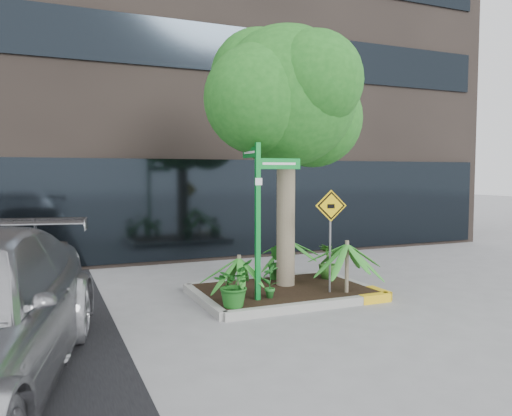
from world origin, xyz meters
name	(u,v)px	position (x,y,z in m)	size (l,w,h in m)	color
ground	(281,301)	(0.00, 0.00, 0.00)	(80.00, 80.00, 0.00)	gray
building	(183,18)	(0.50, 8.50, 7.50)	(18.00, 8.00, 15.00)	#2D2621
planter	(286,291)	(0.23, 0.27, 0.10)	(3.35, 2.36, 0.15)	#9E9E99
tree	(286,97)	(0.36, 0.57, 3.79)	(3.46, 3.07, 5.19)	gray
palm_front	(347,244)	(1.12, -0.45, 1.05)	(1.08, 1.08, 1.20)	gray
palm_left	(239,258)	(-0.81, 0.05, 0.84)	(0.83, 0.83, 0.93)	gray
palm_back	(289,241)	(0.76, 1.19, 0.92)	(0.92, 0.92, 1.03)	gray
shrub_a	(233,284)	(-1.15, -0.55, 0.53)	(0.68, 0.68, 0.75)	#1A5B1A
shrub_b	(328,261)	(1.45, 0.73, 0.51)	(0.40, 0.40, 0.72)	#2D671E
shrub_c	(270,281)	(-0.34, -0.25, 0.45)	(0.31, 0.31, 0.59)	#247628
shrub_d	(277,262)	(0.42, 1.06, 0.51)	(0.40, 0.40, 0.73)	#1E631C
street_sign_post	(260,206)	(-0.54, -0.25, 1.77)	(0.85, 0.85, 2.86)	#0C842B
cattle_sign	(331,223)	(0.85, -0.31, 1.43)	(0.56, 0.17, 1.89)	slate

